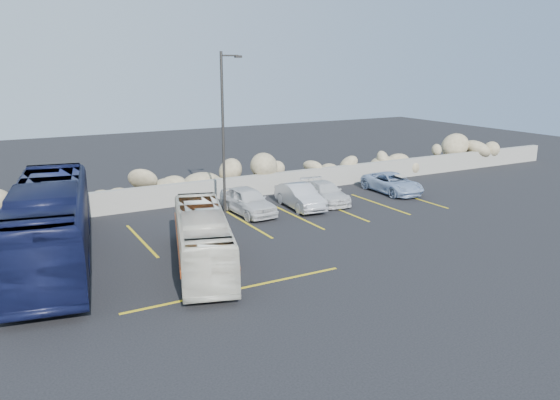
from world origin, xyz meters
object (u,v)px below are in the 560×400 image
vintage_bus (202,239)px  car_b (300,196)px  lamppost (224,128)px  car_d (392,183)px  tour_coach (50,224)px  car_a (248,201)px  car_c (325,192)px

vintage_bus → car_b: bearing=52.9°
lamppost → car_d: lamppost is taller
tour_coach → car_d: bearing=18.8°
tour_coach → car_b: (12.47, 2.53, -0.94)m
car_a → vintage_bus: bearing=-131.5°
car_b → car_a: bearing=178.5°
car_a → car_c: bearing=-2.2°
tour_coach → car_c: bearing=21.6°
car_c → tour_coach: bearing=-162.6°
car_d → lamppost: bearing=177.7°
car_b → tour_coach: bearing=-163.5°
tour_coach → car_d: (19.05, 2.93, -0.99)m
vintage_bus → car_a: (4.65, 5.83, -0.39)m
tour_coach → car_d: 19.30m
tour_coach → car_a: 10.04m
lamppost → vintage_bus: (-3.80, -6.66, -3.23)m
lamppost → car_b: (3.73, -1.16, -3.66)m
car_a → car_b: 2.90m
tour_coach → car_c: (14.31, 2.92, -1.01)m
tour_coach → car_b: 12.75m
vintage_bus → car_b: vintage_bus is taller
vintage_bus → car_a: size_ratio=1.92×
vintage_bus → tour_coach: (-4.93, 2.97, 0.50)m
car_a → lamppost: bearing=132.6°
car_c → car_d: (4.74, 0.01, 0.03)m
car_a → car_b: bearing=-9.4°
vintage_bus → car_d: vintage_bus is taller
tour_coach → car_b: tour_coach is taller
car_b → lamppost: bearing=167.7°
lamppost → vintage_bus: 8.32m
car_b → car_d: bearing=8.6°
lamppost → car_a: lamppost is taller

